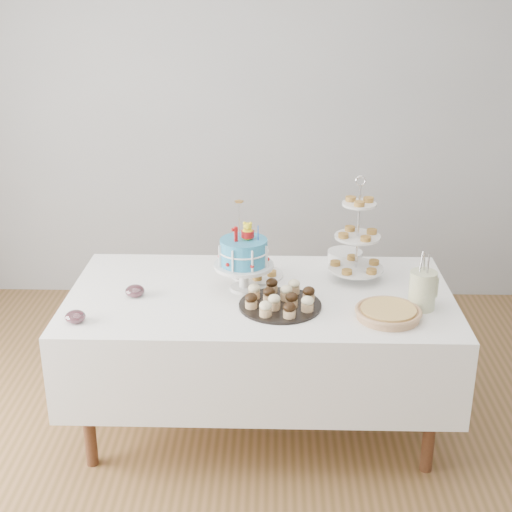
{
  "coord_description": "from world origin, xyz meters",
  "views": [
    {
      "loc": [
        0.07,
        -2.95,
        2.26
      ],
      "look_at": [
        -0.02,
        0.3,
        0.97
      ],
      "focal_mm": 50.0,
      "sensor_mm": 36.0,
      "label": 1
    }
  ],
  "objects_px": {
    "pastry_plate": "(258,273)",
    "jam_bowl_b": "(135,291)",
    "table": "(260,333)",
    "utensil_pitcher": "(423,289)",
    "tiered_stand": "(357,237)",
    "plate_stack": "(345,258)",
    "birthday_cake": "(244,267)",
    "jam_bowl_a": "(75,317)",
    "cupcake_tray": "(280,298)",
    "pie": "(388,312)"
  },
  "relations": [
    {
      "from": "plate_stack",
      "to": "tiered_stand",
      "type": "bearing_deg",
      "value": -79.83
    },
    {
      "from": "cupcake_tray",
      "to": "pie",
      "type": "relative_size",
      "value": 1.28
    },
    {
      "from": "birthday_cake",
      "to": "jam_bowl_b",
      "type": "relative_size",
      "value": 4.77
    },
    {
      "from": "jam_bowl_b",
      "to": "utensil_pitcher",
      "type": "bearing_deg",
      "value": -4.04
    },
    {
      "from": "pie",
      "to": "pastry_plate",
      "type": "xyz_separation_m",
      "value": [
        -0.62,
        0.48,
        -0.01
      ]
    },
    {
      "from": "pie",
      "to": "pastry_plate",
      "type": "relative_size",
      "value": 1.16
    },
    {
      "from": "tiered_stand",
      "to": "pastry_plate",
      "type": "distance_m",
      "value": 0.56
    },
    {
      "from": "tiered_stand",
      "to": "plate_stack",
      "type": "height_order",
      "value": "tiered_stand"
    },
    {
      "from": "table",
      "to": "tiered_stand",
      "type": "height_order",
      "value": "tiered_stand"
    },
    {
      "from": "tiered_stand",
      "to": "utensil_pitcher",
      "type": "relative_size",
      "value": 1.95
    },
    {
      "from": "pie",
      "to": "plate_stack",
      "type": "bearing_deg",
      "value": 102.23
    },
    {
      "from": "utensil_pitcher",
      "to": "pastry_plate",
      "type": "bearing_deg",
      "value": 158.43
    },
    {
      "from": "tiered_stand",
      "to": "pastry_plate",
      "type": "xyz_separation_m",
      "value": [
        -0.51,
        0.03,
        -0.22
      ]
    },
    {
      "from": "cupcake_tray",
      "to": "pie",
      "type": "height_order",
      "value": "cupcake_tray"
    },
    {
      "from": "table",
      "to": "cupcake_tray",
      "type": "height_order",
      "value": "cupcake_tray"
    },
    {
      "from": "birthday_cake",
      "to": "cupcake_tray",
      "type": "bearing_deg",
      "value": -68.94
    },
    {
      "from": "jam_bowl_b",
      "to": "birthday_cake",
      "type": "bearing_deg",
      "value": 9.94
    },
    {
      "from": "pastry_plate",
      "to": "jam_bowl_b",
      "type": "xyz_separation_m",
      "value": [
        -0.6,
        -0.27,
        0.01
      ]
    },
    {
      "from": "table",
      "to": "tiered_stand",
      "type": "xyz_separation_m",
      "value": [
        0.49,
        0.19,
        0.46
      ]
    },
    {
      "from": "utensil_pitcher",
      "to": "table",
      "type": "bearing_deg",
      "value": 172.35
    },
    {
      "from": "cupcake_tray",
      "to": "jam_bowl_a",
      "type": "xyz_separation_m",
      "value": [
        -0.94,
        -0.19,
        -0.02
      ]
    },
    {
      "from": "pie",
      "to": "cupcake_tray",
      "type": "bearing_deg",
      "value": 167.83
    },
    {
      "from": "birthday_cake",
      "to": "jam_bowl_a",
      "type": "xyz_separation_m",
      "value": [
        -0.76,
        -0.38,
        -0.1
      ]
    },
    {
      "from": "cupcake_tray",
      "to": "plate_stack",
      "type": "distance_m",
      "value": 0.66
    },
    {
      "from": "cupcake_tray",
      "to": "utensil_pitcher",
      "type": "height_order",
      "value": "utensil_pitcher"
    },
    {
      "from": "pie",
      "to": "jam_bowl_a",
      "type": "height_order",
      "value": "jam_bowl_a"
    },
    {
      "from": "table",
      "to": "cupcake_tray",
      "type": "distance_m",
      "value": 0.33
    },
    {
      "from": "pie",
      "to": "jam_bowl_b",
      "type": "xyz_separation_m",
      "value": [
        -1.22,
        0.21,
        -0.0
      ]
    },
    {
      "from": "table",
      "to": "birthday_cake",
      "type": "bearing_deg",
      "value": 153.66
    },
    {
      "from": "cupcake_tray",
      "to": "tiered_stand",
      "type": "xyz_separation_m",
      "value": [
        0.39,
        0.34,
        0.19
      ]
    },
    {
      "from": "pastry_plate",
      "to": "jam_bowl_a",
      "type": "bearing_deg",
      "value": -145.74
    },
    {
      "from": "table",
      "to": "pastry_plate",
      "type": "relative_size",
      "value": 7.15
    },
    {
      "from": "plate_stack",
      "to": "jam_bowl_a",
      "type": "xyz_separation_m",
      "value": [
        -1.3,
        -0.74,
        -0.01
      ]
    },
    {
      "from": "jam_bowl_a",
      "to": "birthday_cake",
      "type": "bearing_deg",
      "value": 26.91
    },
    {
      "from": "plate_stack",
      "to": "jam_bowl_a",
      "type": "distance_m",
      "value": 1.49
    },
    {
      "from": "birthday_cake",
      "to": "pastry_plate",
      "type": "relative_size",
      "value": 1.72
    },
    {
      "from": "table",
      "to": "tiered_stand",
      "type": "bearing_deg",
      "value": 20.99
    },
    {
      "from": "pastry_plate",
      "to": "table",
      "type": "bearing_deg",
      "value": -85.52
    },
    {
      "from": "tiered_stand",
      "to": "pastry_plate",
      "type": "bearing_deg",
      "value": 176.94
    },
    {
      "from": "pastry_plate",
      "to": "jam_bowl_a",
      "type": "height_order",
      "value": "jam_bowl_a"
    },
    {
      "from": "pastry_plate",
      "to": "utensil_pitcher",
      "type": "bearing_deg",
      "value": -24.98
    },
    {
      "from": "pie",
      "to": "tiered_stand",
      "type": "relative_size",
      "value": 0.56
    },
    {
      "from": "cupcake_tray",
      "to": "table",
      "type": "bearing_deg",
      "value": 123.07
    },
    {
      "from": "birthday_cake",
      "to": "cupcake_tray",
      "type": "xyz_separation_m",
      "value": [
        0.18,
        -0.19,
        -0.08
      ]
    },
    {
      "from": "pie",
      "to": "utensil_pitcher",
      "type": "bearing_deg",
      "value": 32.36
    },
    {
      "from": "birthday_cake",
      "to": "plate_stack",
      "type": "distance_m",
      "value": 0.65
    },
    {
      "from": "plate_stack",
      "to": "utensil_pitcher",
      "type": "bearing_deg",
      "value": -60.06
    },
    {
      "from": "table",
      "to": "tiered_stand",
      "type": "relative_size",
      "value": 3.43
    },
    {
      "from": "cupcake_tray",
      "to": "pastry_plate",
      "type": "height_order",
      "value": "cupcake_tray"
    },
    {
      "from": "table",
      "to": "utensil_pitcher",
      "type": "xyz_separation_m",
      "value": [
        0.77,
        -0.15,
        0.33
      ]
    }
  ]
}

